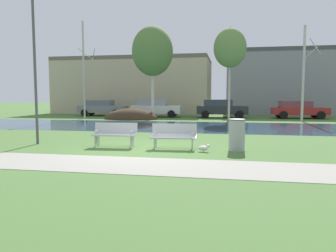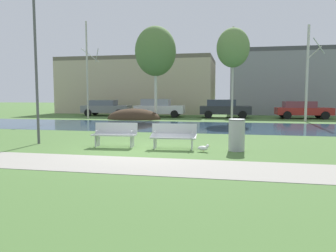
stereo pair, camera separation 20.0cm
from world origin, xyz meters
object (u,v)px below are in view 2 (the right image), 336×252
Objects in this scene: bench_left at (115,134)px; parked_wagon_fourth_red at (302,109)px; parked_hatch_third_dark at (224,108)px; seagull at (203,148)px; trash_bin at (237,134)px; parked_sedan_second_white at (159,108)px; parked_van_nearest_grey at (106,107)px; streetlamp at (35,36)px; bench_right at (174,135)px.

bench_left is 19.55m from parked_wagon_fourth_red.
parked_hatch_third_dark is 0.98× the size of parked_wagon_fourth_red.
seagull is 0.10× the size of parked_hatch_third_dark.
trash_bin is 0.25× the size of parked_sedan_second_white.
seagull is 18.07m from parked_sedan_second_white.
parked_sedan_second_white is 5.67m from parked_hatch_third_dark.
seagull is at bearing -110.13° from parked_wagon_fourth_red.
parked_van_nearest_grey is (-11.79, 17.34, 0.21)m from trash_bin.
bench_left is 4.36m from trash_bin.
parked_wagon_fourth_red is (6.39, 17.45, 0.62)m from seagull.
parked_van_nearest_grey reaches higher than trash_bin.
bench_left is 0.37× the size of parked_sedan_second_white.
parked_wagon_fourth_red is at bearing 52.71° from streetlamp.
parked_hatch_third_dark is at bearing 78.53° from bench_left.
bench_left is 0.36× the size of parked_van_nearest_grey.
seagull is at bearing -7.94° from bench_left.
streetlamp reaches higher than parked_wagon_fourth_red.
bench_left is 17.18m from parked_hatch_third_dark.
streetlamp is at bearing -93.16° from parked_sedan_second_white.
bench_left is 1.00× the size of bench_right.
parked_sedan_second_white is (-5.53, 17.19, 0.69)m from seagull.
parked_wagon_fourth_red is (12.85, 16.87, -3.36)m from streetlamp.
trash_bin is 16.90m from parked_hatch_third_dark.
bench_right reaches higher than seagull.
trash_bin is 1.23m from seagull.
streetlamp is 1.47× the size of parked_hatch_third_dark.
parked_hatch_third_dark is (6.59, 16.72, -3.30)m from streetlamp.
parked_hatch_third_dark is (3.42, 16.84, 0.33)m from bench_left.
streetlamp reaches higher than parked_sedan_second_white.
bench_right is 0.37× the size of parked_wagon_fourth_red.
parked_van_nearest_grey is at bearing 177.54° from parked_hatch_third_dark.
parked_sedan_second_white is 1.02× the size of parked_hatch_third_dark.
trash_bin is at bearing -0.44° from bench_left.
bench_right is at bearing 0.00° from bench_left.
bench_right is 0.37× the size of parked_sedan_second_white.
parked_sedan_second_white reaches higher than bench_left.
bench_left and bench_right have the same top height.
trash_bin is at bearing -68.48° from parked_sedan_second_white.
streetlamp is at bearing -111.51° from parked_hatch_third_dark.
parked_wagon_fourth_red is at bearing 69.87° from seagull.
bench_right is 6.48m from streetlamp.
trash_bin is at bearing -86.82° from parked_hatch_third_dark.
parked_wagon_fourth_red is (7.49, 16.99, 0.28)m from bench_right.
seagull is at bearing -72.15° from parked_sedan_second_white.
bench_right is 1.51× the size of trash_bin.
parked_van_nearest_grey is (-4.27, 17.19, -3.33)m from streetlamp.
trash_bin is 0.25× the size of parked_hatch_third_dark.
parked_van_nearest_grey is (-7.44, 17.30, 0.30)m from bench_left.
parked_hatch_third_dark is (10.86, -0.47, 0.03)m from parked_van_nearest_grey.
seagull is 0.10× the size of parked_sedan_second_white.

